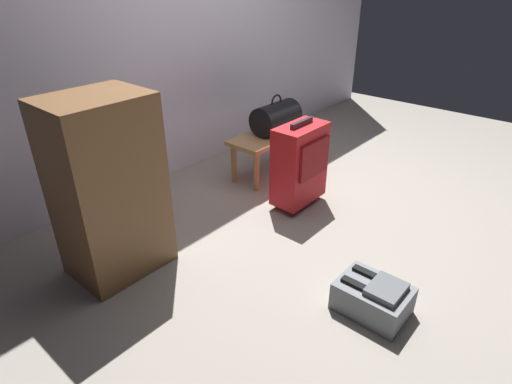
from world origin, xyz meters
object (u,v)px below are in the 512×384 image
at_px(bench, 277,137).
at_px(suitcase_upright_red, 300,163).
at_px(cell_phone, 297,119).
at_px(duffel_bag_black, 276,117).
at_px(side_cabinet, 108,189).
at_px(backpack_grey, 373,297).

bearing_deg(bench, suitcase_upright_red, -126.71).
height_order(cell_phone, suitcase_upright_red, suitcase_upright_red).
relative_size(cell_phone, suitcase_upright_red, 0.21).
height_order(duffel_bag_black, suitcase_upright_red, duffel_bag_black).
bearing_deg(side_cabinet, duffel_bag_black, 4.38).
relative_size(cell_phone, side_cabinet, 0.13).
distance_m(duffel_bag_black, side_cabinet, 1.76).
distance_m(suitcase_upright_red, side_cabinet, 1.44).
height_order(duffel_bag_black, backpack_grey, duffel_bag_black).
bearing_deg(backpack_grey, suitcase_upright_red, 54.94).
bearing_deg(side_cabinet, bench, 4.32).
bearing_deg(backpack_grey, duffel_bag_black, 54.88).
height_order(duffel_bag_black, side_cabinet, side_cabinet).
height_order(bench, duffel_bag_black, duffel_bag_black).
height_order(bench, side_cabinet, side_cabinet).
bearing_deg(bench, cell_phone, 8.48).
xyz_separation_m(duffel_bag_black, suitcase_upright_red, (-0.38, -0.54, -0.16)).
relative_size(bench, side_cabinet, 0.91).
distance_m(bench, cell_phone, 0.40).
relative_size(suitcase_upright_red, side_cabinet, 0.64).
height_order(bench, cell_phone, cell_phone).
xyz_separation_m(bench, duffel_bag_black, (-0.02, 0.00, 0.19)).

